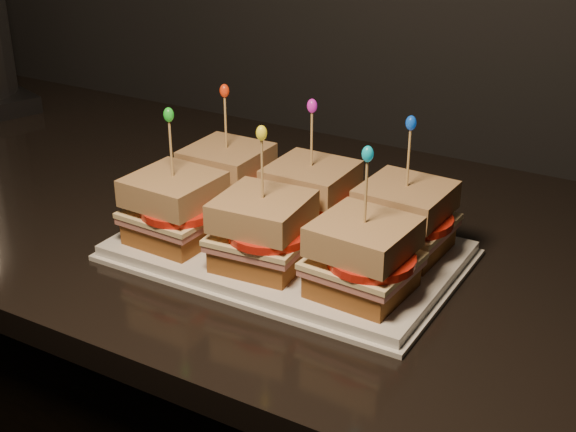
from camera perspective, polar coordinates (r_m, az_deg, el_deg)
The scene contains 45 objects.
granite_slab at distance 1.17m, azimuth -8.70°, elevation 1.06°, with size 2.45×0.69×0.03m, color black.
platter at distance 0.96m, azimuth -0.00°, elevation -2.49°, with size 0.39×0.24×0.02m, color silver.
platter_rim at distance 0.96m, azimuth -0.00°, elevation -2.80°, with size 0.40×0.25×0.01m, color silver.
sandwich_0_bread_bot at distance 1.05m, azimuth -4.28°, elevation 1.36°, with size 0.09×0.09×0.03m, color brown.
sandwich_0_ham at distance 1.05m, azimuth -4.31°, elevation 2.22°, with size 0.10×0.10×0.01m, color #B1635B.
sandwich_0_cheese at distance 1.04m, azimuth -4.32°, elevation 2.57°, with size 0.10×0.10×0.01m, color beige.
sandwich_0_tomato at distance 1.03m, azimuth -3.97°, elevation 2.72°, with size 0.09×0.09×0.01m, color red.
sandwich_0_bread_top at distance 1.03m, azimuth -4.37°, elevation 4.02°, with size 0.10×0.10×0.03m, color brown.
sandwich_0_pick at distance 1.02m, azimuth -4.46°, elevation 6.44°, with size 0.00×0.00×0.09m, color tan.
sandwich_0_frill at distance 1.00m, azimuth -4.54°, elevation 8.87°, with size 0.01×0.01×0.02m, color red.
sandwich_1_bread_bot at distance 0.99m, azimuth 1.62°, elevation -0.08°, with size 0.09×0.09×0.03m, color brown.
sandwich_1_ham at distance 0.99m, azimuth 1.63°, elevation 0.81°, with size 0.10×0.10×0.01m, color #B1635B.
sandwich_1_cheese at distance 0.98m, azimuth 1.63°, elevation 1.18°, with size 0.10×0.10×0.01m, color beige.
sandwich_1_tomato at distance 0.97m, azimuth 2.09°, elevation 1.32°, with size 0.09×0.09×0.01m, color red.
sandwich_1_bread_top at distance 0.97m, azimuth 1.65°, elevation 2.70°, with size 0.10×0.10×0.03m, color brown.
sandwich_1_pick at distance 0.96m, azimuth 1.69°, elevation 5.26°, with size 0.00×0.00×0.09m, color tan.
sandwich_1_frill at distance 0.94m, azimuth 1.72°, elevation 7.84°, with size 0.01×0.01×0.02m, color #CE1CBC.
sandwich_2_bread_bot at distance 0.95m, azimuth 8.18°, elevation -1.69°, with size 0.09×0.09×0.03m, color brown.
sandwich_2_ham at distance 0.94m, azimuth 8.24°, elevation -0.77°, with size 0.10×0.10×0.01m, color #B1635B.
sandwich_2_cheese at distance 0.94m, azimuth 8.27°, elevation -0.38°, with size 0.10×0.10×0.01m, color beige.
sandwich_2_tomato at distance 0.92m, azimuth 8.84°, elevation -0.26°, with size 0.09×0.09×0.01m, color red.
sandwich_2_bread_top at distance 0.93m, azimuth 8.38°, elevation 1.20°, with size 0.10×0.10×0.03m, color brown.
sandwich_2_pick at distance 0.91m, azimuth 8.56°, elevation 3.87°, with size 0.00×0.00×0.09m, color tan.
sandwich_2_frill at distance 0.89m, azimuth 8.74°, elevation 6.56°, with size 0.01×0.01×0.02m, color blue.
sandwich_3_bread_bot at distance 0.97m, azimuth -7.96°, elevation -0.92°, with size 0.09×0.09×0.03m, color brown.
sandwich_3_ham at distance 0.97m, azimuth -8.02°, elevation -0.01°, with size 0.10×0.10×0.01m, color #B1635B.
sandwich_3_cheese at distance 0.96m, azimuth -8.04°, elevation 0.37°, with size 0.10×0.10×0.01m, color beige.
sandwich_3_tomato at distance 0.95m, azimuth -7.72°, elevation 0.49°, with size 0.09×0.09×0.01m, color red.
sandwich_3_bread_top at distance 0.95m, azimuth -8.14°, elevation 1.91°, with size 0.10×0.10×0.03m, color brown.
sandwich_3_pick at distance 0.93m, azimuth -8.32°, elevation 4.52°, with size 0.00×0.00×0.09m, color tan.
sandwich_3_frill at distance 0.92m, azimuth -8.49°, elevation 7.14°, with size 0.01×0.01×0.02m, color green.
sandwich_4_bread_bot at distance 0.91m, azimuth -1.77°, elevation -2.65°, with size 0.09×0.09×0.03m, color brown.
sandwich_4_ham at distance 0.90m, azimuth -1.79°, elevation -1.70°, with size 0.10×0.10×0.01m, color #B1635B.
sandwich_4_cheese at distance 0.90m, azimuth -1.79°, elevation -1.30°, with size 0.10×0.10×0.01m, color beige.
sandwich_4_tomato at distance 0.88m, azimuth -1.34°, elevation -1.19°, with size 0.09×0.09×0.01m, color red.
sandwich_4_bread_top at distance 0.89m, azimuth -1.82°, elevation 0.34°, with size 0.10×0.10×0.03m, color brown.
sandwich_4_pick at distance 0.87m, azimuth -1.86°, elevation 3.11°, with size 0.00×0.00×0.09m, color tan.
sandwich_4_frill at distance 0.85m, azimuth -1.90°, elevation 5.92°, with size 0.01×0.01×0.02m, color yellow.
sandwich_5_bread_bot at distance 0.86m, azimuth 5.28°, elevation -4.59°, with size 0.09×0.09×0.03m, color brown.
sandwich_5_ham at distance 0.85m, azimuth 5.33°, elevation -3.59°, with size 0.10×0.10×0.01m, color #B1635B.
sandwich_5_cheese at distance 0.85m, azimuth 5.35°, elevation -3.18°, with size 0.10×0.10×0.01m, color beige.
sandwich_5_tomato at distance 0.83m, azimuth 5.93°, elevation -3.09°, with size 0.09×0.09×0.01m, color red.
sandwich_5_bread_top at distance 0.83m, azimuth 5.42°, elevation -1.47°, with size 0.10×0.10×0.03m, color brown.
sandwich_5_pick at distance 0.81m, azimuth 5.55°, elevation 1.45°, with size 0.00×0.00×0.09m, color tan.
sandwich_5_frill at distance 0.80m, azimuth 5.69°, elevation 4.42°, with size 0.01×0.01×0.02m, color #0BA9C4.
Camera 1 is at (0.41, 0.84, 1.39)m, focal length 50.00 mm.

